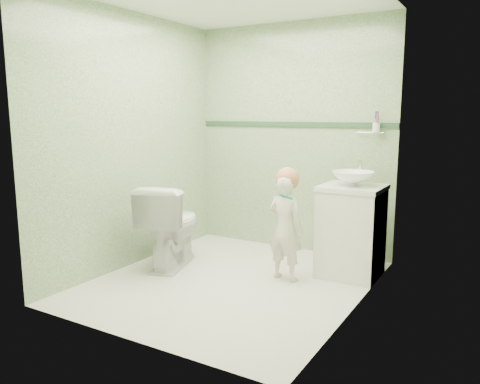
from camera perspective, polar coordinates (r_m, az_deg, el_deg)
The scene contains 12 objects.
ground at distance 4.19m, azimuth -1.06°, elevation -10.87°, with size 2.50×2.50×0.00m, color white.
room_shell at distance 3.94m, azimuth -1.11°, elevation 5.72°, with size 2.50×2.54×2.40m.
trim_stripe at distance 5.03m, azimuth 6.35°, elevation 8.20°, with size 2.20×0.02×0.05m, color #2A4A2F.
vanity at distance 4.36m, azimuth 13.34°, elevation -4.82°, with size 0.52×0.50×0.80m, color white.
counter at distance 4.28m, azimuth 13.55°, elevation 0.51°, with size 0.54×0.52×0.04m, color white.
basin at distance 4.27m, azimuth 13.60°, elevation 1.62°, with size 0.37×0.37×0.13m, color white.
faucet at distance 4.43m, azimuth 14.34°, elevation 2.92°, with size 0.03×0.13×0.18m.
cup_holder at distance 4.68m, azimuth 16.17°, elevation 7.58°, with size 0.26×0.07×0.21m.
toilet at distance 4.56m, azimuth -8.38°, elevation -3.99°, with size 0.45×0.79×0.80m, color white.
toddler at distance 4.14m, azimuth 5.54°, elevation -4.41°, with size 0.34×0.22×0.93m, color beige.
hair_cap at distance 4.08m, azimuth 5.78°, elevation 1.57°, with size 0.21×0.21×0.21m, color #C17B50.
teal_toothbrush at distance 3.93m, azimuth 5.57°, elevation -0.50°, with size 0.11×0.14×0.08m.
Camera 1 is at (2.05, -3.35, 1.46)m, focal length 35.07 mm.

